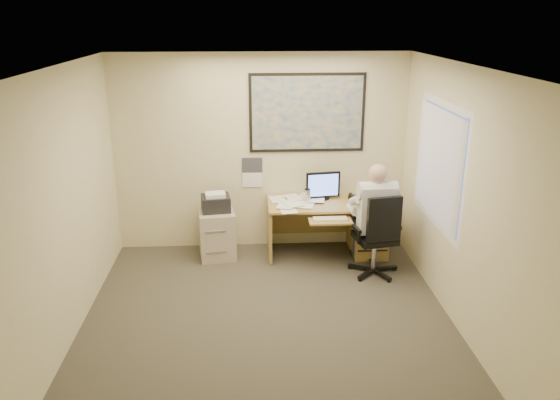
{
  "coord_description": "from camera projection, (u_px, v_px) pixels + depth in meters",
  "views": [
    {
      "loc": [
        -0.18,
        -5.02,
        3.17
      ],
      "look_at": [
        0.2,
        1.3,
        0.99
      ],
      "focal_mm": 35.0,
      "sensor_mm": 36.0,
      "label": 1
    }
  ],
  "objects": [
    {
      "name": "office_chair",
      "position": [
        374.0,
        251.0,
        6.88
      ],
      "size": [
        0.76,
        0.76,
        1.1
      ],
      "rotation": [
        0.0,
        0.0,
        0.18
      ],
      "color": "black",
      "rests_on": "ground"
    },
    {
      "name": "wall_calendar",
      "position": [
        252.0,
        173.0,
        7.53
      ],
      "size": [
        0.28,
        0.01,
        0.42
      ],
      "primitive_type": "cube",
      "color": "white",
      "rests_on": "room_shell"
    },
    {
      "name": "world_map",
      "position": [
        307.0,
        113.0,
        7.3
      ],
      "size": [
        1.56,
        0.03,
        1.06
      ],
      "primitive_type": "cube",
      "color": "#1E4C93",
      "rests_on": "room_shell"
    },
    {
      "name": "person",
      "position": [
        375.0,
        220.0,
        6.83
      ],
      "size": [
        0.64,
        0.89,
        1.44
      ],
      "primitive_type": null,
      "rotation": [
        0.0,
        0.0,
        0.04
      ],
      "color": "silver",
      "rests_on": "office_chair"
    },
    {
      "name": "window_blinds",
      "position": [
        439.0,
        165.0,
        6.15
      ],
      "size": [
        0.06,
        1.4,
        1.3
      ],
      "primitive_type": null,
      "color": "beige",
      "rests_on": "room_shell"
    },
    {
      "name": "room_shell",
      "position": [
        267.0,
        209.0,
        5.34
      ],
      "size": [
        4.0,
        4.5,
        2.7
      ],
      "color": "#3C392E",
      "rests_on": "ground"
    },
    {
      "name": "desk",
      "position": [
        350.0,
        222.0,
        7.5
      ],
      "size": [
        1.6,
        0.97,
        1.13
      ],
      "color": "#AB8D49",
      "rests_on": "ground"
    },
    {
      "name": "filing_cabinet",
      "position": [
        217.0,
        229.0,
        7.41
      ],
      "size": [
        0.54,
        0.62,
        0.91
      ],
      "rotation": [
        0.0,
        0.0,
        0.14
      ],
      "color": "#B7A793",
      "rests_on": "ground"
    }
  ]
}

